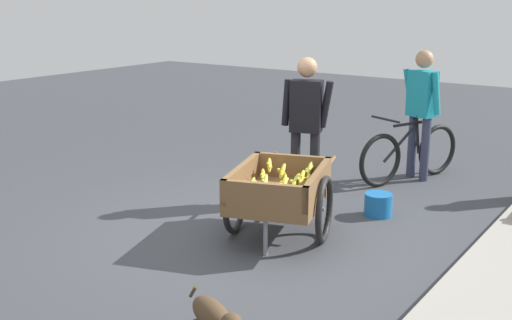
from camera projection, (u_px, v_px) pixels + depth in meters
ground_plane at (241, 233)px, 6.19m from camera, size 24.00×24.00×0.00m
fruit_cart at (279, 193)px, 5.98m from camera, size 1.80×1.24×0.73m
vendor_person at (306, 117)px, 6.91m from camera, size 0.30×0.56×1.62m
bicycle at (410, 153)px, 7.86m from camera, size 1.56×0.73×0.85m
cyclist_person at (422, 103)px, 7.78m from camera, size 0.31×0.57×1.62m
dog at (214, 317)px, 4.02m from camera, size 0.36×0.62×0.40m
plastic_bucket at (378, 205)px, 6.64m from camera, size 0.29×0.29×0.24m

